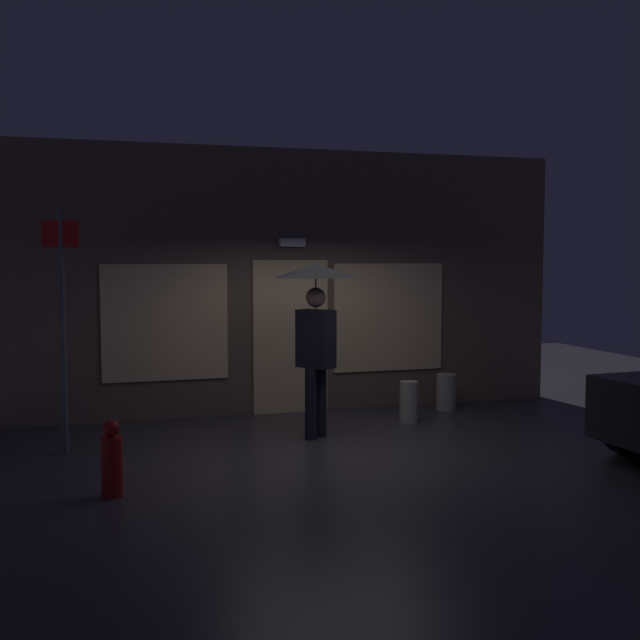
{
  "coord_description": "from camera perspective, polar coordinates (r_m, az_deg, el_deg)",
  "views": [
    {
      "loc": [
        -2.83,
        -8.63,
        2.25
      ],
      "look_at": [
        -0.05,
        0.54,
        1.47
      ],
      "focal_mm": 43.85,
      "sensor_mm": 36.0,
      "label": 1
    }
  ],
  "objects": [
    {
      "name": "building_facade",
      "position": [
        11.34,
        -2.39,
        2.73
      ],
      "size": [
        8.28,
        0.48,
        3.78
      ],
      "color": "brown",
      "rests_on": "ground"
    },
    {
      "name": "ground_plane",
      "position": [
        9.35,
        1.3,
        -9.27
      ],
      "size": [
        18.0,
        18.0,
        0.0
      ],
      "primitive_type": "plane",
      "color": "#38353A"
    },
    {
      "name": "sidewalk_bollard",
      "position": [
        10.74,
        6.51,
        -5.95
      ],
      "size": [
        0.25,
        0.25,
        0.56
      ],
      "primitive_type": "cylinder",
      "color": "#B2A899",
      "rests_on": "ground"
    },
    {
      "name": "fire_hydrant",
      "position": [
        7.69,
        -14.95,
        -9.9
      ],
      "size": [
        0.2,
        0.2,
        0.73
      ],
      "color": "#B21914",
      "rests_on": "ground"
    },
    {
      "name": "person_with_umbrella",
      "position": [
        9.58,
        -0.3,
        0.98
      ],
      "size": [
        1.02,
        1.02,
        2.16
      ],
      "rotation": [
        0.0,
        0.0,
        -0.93
      ],
      "color": "black",
      "rests_on": "ground"
    },
    {
      "name": "sidewalk_bollard_2",
      "position": [
        11.66,
        9.19,
        -5.21
      ],
      "size": [
        0.29,
        0.29,
        0.53
      ],
      "primitive_type": "cylinder",
      "color": "#9E998E",
      "rests_on": "ground"
    },
    {
      "name": "street_sign_post",
      "position": [
        9.3,
        -18.28,
        0.08
      ],
      "size": [
        0.4,
        0.07,
        2.75
      ],
      "color": "#595B60",
      "rests_on": "ground"
    }
  ]
}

